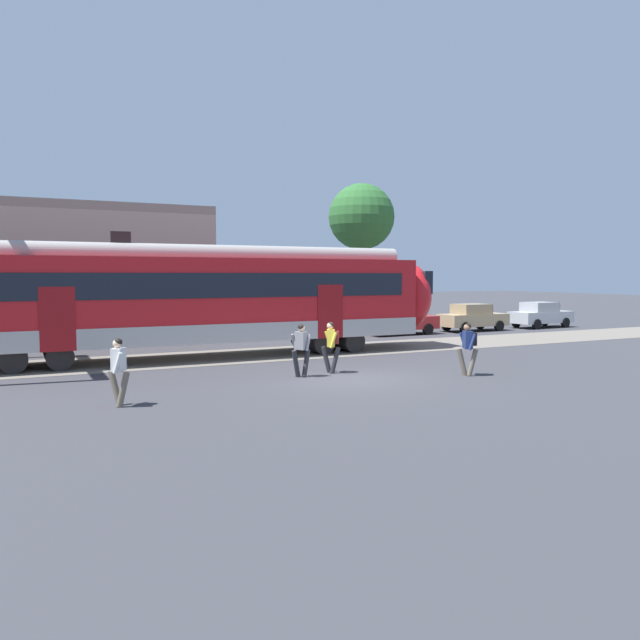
{
  "coord_description": "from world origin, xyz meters",
  "views": [
    {
      "loc": [
        -9.17,
        -16.54,
        3.18
      ],
      "look_at": [
        0.45,
        3.02,
        1.6
      ],
      "focal_mm": 35.0,
      "sensor_mm": 36.0,
      "label": 1
    }
  ],
  "objects_px": {
    "parked_car_red": "(400,320)",
    "parked_car_silver": "(541,315)",
    "parked_car_tan": "(473,317)",
    "pedestrian_yellow": "(331,343)",
    "pedestrian_white": "(119,367)",
    "pedestrian_grey": "(301,346)",
    "pedestrian_navy": "(468,345)"
  },
  "relations": [
    {
      "from": "parked_car_red",
      "to": "parked_car_silver",
      "type": "xyz_separation_m",
      "value": [
        10.13,
        0.01,
        0.0
      ]
    },
    {
      "from": "parked_car_tan",
      "to": "pedestrian_yellow",
      "type": "bearing_deg",
      "value": -144.82
    },
    {
      "from": "pedestrian_white",
      "to": "parked_car_tan",
      "type": "relative_size",
      "value": 0.41
    },
    {
      "from": "pedestrian_white",
      "to": "pedestrian_grey",
      "type": "distance_m",
      "value": 6.1
    },
    {
      "from": "pedestrian_yellow",
      "to": "pedestrian_white",
      "type": "bearing_deg",
      "value": -161.51
    },
    {
      "from": "pedestrian_navy",
      "to": "parked_car_tan",
      "type": "bearing_deg",
      "value": 49.59
    },
    {
      "from": "parked_car_tan",
      "to": "pedestrian_white",
      "type": "bearing_deg",
      "value": -149.78
    },
    {
      "from": "pedestrian_yellow",
      "to": "parked_car_red",
      "type": "xyz_separation_m",
      "value": [
        9.24,
        9.98,
        -0.21
      ]
    },
    {
      "from": "pedestrian_yellow",
      "to": "pedestrian_navy",
      "type": "xyz_separation_m",
      "value": [
        3.62,
        -2.39,
        0.0
      ]
    },
    {
      "from": "pedestrian_grey",
      "to": "parked_car_silver",
      "type": "relative_size",
      "value": 0.41
    },
    {
      "from": "pedestrian_navy",
      "to": "parked_car_silver",
      "type": "height_order",
      "value": "pedestrian_navy"
    },
    {
      "from": "pedestrian_grey",
      "to": "pedestrian_navy",
      "type": "xyz_separation_m",
      "value": [
        4.84,
        -2.09,
        0.03
      ]
    },
    {
      "from": "pedestrian_grey",
      "to": "parked_car_tan",
      "type": "height_order",
      "value": "pedestrian_grey"
    },
    {
      "from": "pedestrian_white",
      "to": "pedestrian_yellow",
      "type": "distance_m",
      "value": 7.36
    },
    {
      "from": "pedestrian_white",
      "to": "pedestrian_navy",
      "type": "bearing_deg",
      "value": -0.31
    },
    {
      "from": "parked_car_tan",
      "to": "pedestrian_navy",
      "type": "bearing_deg",
      "value": -130.41
    },
    {
      "from": "pedestrian_navy",
      "to": "parked_car_tan",
      "type": "distance_m",
      "value": 16.23
    },
    {
      "from": "parked_car_red",
      "to": "parked_car_tan",
      "type": "xyz_separation_m",
      "value": [
        4.9,
        -0.01,
        0.0
      ]
    },
    {
      "from": "parked_car_silver",
      "to": "pedestrian_navy",
      "type": "bearing_deg",
      "value": -141.84
    },
    {
      "from": "parked_car_red",
      "to": "parked_car_tan",
      "type": "bearing_deg",
      "value": -0.1
    },
    {
      "from": "pedestrian_white",
      "to": "parked_car_tan",
      "type": "distance_m",
      "value": 24.44
    },
    {
      "from": "parked_car_red",
      "to": "parked_car_tan",
      "type": "relative_size",
      "value": 1.0
    },
    {
      "from": "pedestrian_white",
      "to": "pedestrian_grey",
      "type": "relative_size",
      "value": 1.0
    },
    {
      "from": "pedestrian_white",
      "to": "pedestrian_grey",
      "type": "bearing_deg",
      "value": 19.41
    },
    {
      "from": "pedestrian_grey",
      "to": "parked_car_tan",
      "type": "distance_m",
      "value": 18.48
    },
    {
      "from": "parked_car_silver",
      "to": "parked_car_tan",
      "type": "bearing_deg",
      "value": -179.82
    },
    {
      "from": "parked_car_red",
      "to": "parked_car_silver",
      "type": "relative_size",
      "value": 0.99
    },
    {
      "from": "parked_car_tan",
      "to": "parked_car_silver",
      "type": "relative_size",
      "value": 0.99
    },
    {
      "from": "pedestrian_yellow",
      "to": "parked_car_red",
      "type": "distance_m",
      "value": 13.6
    },
    {
      "from": "pedestrian_yellow",
      "to": "pedestrian_navy",
      "type": "distance_m",
      "value": 4.34
    },
    {
      "from": "pedestrian_grey",
      "to": "parked_car_red",
      "type": "distance_m",
      "value": 14.67
    },
    {
      "from": "parked_car_red",
      "to": "parked_car_silver",
      "type": "bearing_deg",
      "value": 0.04
    }
  ]
}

